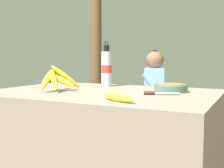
{
  "coord_description": "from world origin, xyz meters",
  "views": [
    {
      "loc": [
        0.79,
        -1.41,
        0.95
      ],
      "look_at": [
        0.04,
        0.05,
        0.81
      ],
      "focal_mm": 45.0,
      "sensor_mm": 36.0,
      "label": 1
    }
  ],
  "objects_px": {
    "water_bottle": "(106,68)",
    "loose_banana_front": "(118,98)",
    "wooden_bench": "(187,117)",
    "banana_bunch_ripe": "(57,79)",
    "knife": "(156,93)",
    "seated_vendor": "(150,92)",
    "serving_bowl": "(171,87)",
    "support_post_near": "(96,25)"
  },
  "relations": [
    {
      "from": "water_bottle",
      "to": "loose_banana_front",
      "type": "bearing_deg",
      "value": -57.6
    },
    {
      "from": "wooden_bench",
      "to": "loose_banana_front",
      "type": "bearing_deg",
      "value": -87.42
    },
    {
      "from": "water_bottle",
      "to": "loose_banana_front",
      "type": "relative_size",
      "value": 1.56
    },
    {
      "from": "banana_bunch_ripe",
      "to": "knife",
      "type": "bearing_deg",
      "value": 8.14
    },
    {
      "from": "water_bottle",
      "to": "seated_vendor",
      "type": "distance_m",
      "value": 1.2
    },
    {
      "from": "serving_bowl",
      "to": "knife",
      "type": "relative_size",
      "value": 1.08
    },
    {
      "from": "serving_bowl",
      "to": "wooden_bench",
      "type": "height_order",
      "value": "serving_bowl"
    },
    {
      "from": "banana_bunch_ripe",
      "to": "loose_banana_front",
      "type": "bearing_deg",
      "value": -23.32
    },
    {
      "from": "water_bottle",
      "to": "seated_vendor",
      "type": "xyz_separation_m",
      "value": [
        -0.09,
        1.16,
        -0.28
      ]
    },
    {
      "from": "loose_banana_front",
      "to": "wooden_bench",
      "type": "bearing_deg",
      "value": 92.58
    },
    {
      "from": "support_post_near",
      "to": "banana_bunch_ripe",
      "type": "bearing_deg",
      "value": -66.8
    },
    {
      "from": "knife",
      "to": "wooden_bench",
      "type": "height_order",
      "value": "knife"
    },
    {
      "from": "loose_banana_front",
      "to": "support_post_near",
      "type": "bearing_deg",
      "value": 122.55
    },
    {
      "from": "serving_bowl",
      "to": "seated_vendor",
      "type": "relative_size",
      "value": 0.18
    },
    {
      "from": "seated_vendor",
      "to": "wooden_bench",
      "type": "bearing_deg",
      "value": 169.85
    },
    {
      "from": "wooden_bench",
      "to": "serving_bowl",
      "type": "bearing_deg",
      "value": -81.98
    },
    {
      "from": "water_bottle",
      "to": "knife",
      "type": "xyz_separation_m",
      "value": [
        0.45,
        -0.29,
        -0.11
      ]
    },
    {
      "from": "serving_bowl",
      "to": "knife",
      "type": "xyz_separation_m",
      "value": [
        -0.03,
        -0.17,
        -0.02
      ]
    },
    {
      "from": "knife",
      "to": "loose_banana_front",
      "type": "bearing_deg",
      "value": -131.13
    },
    {
      "from": "loose_banana_front",
      "to": "knife",
      "type": "xyz_separation_m",
      "value": [
        0.08,
        0.3,
        -0.01
      ]
    },
    {
      "from": "loose_banana_front",
      "to": "banana_bunch_ripe",
      "type": "bearing_deg",
      "value": 156.68
    },
    {
      "from": "wooden_bench",
      "to": "support_post_near",
      "type": "relative_size",
      "value": 0.61
    },
    {
      "from": "serving_bowl",
      "to": "support_post_near",
      "type": "height_order",
      "value": "support_post_near"
    },
    {
      "from": "banana_bunch_ripe",
      "to": "wooden_bench",
      "type": "height_order",
      "value": "banana_bunch_ripe"
    },
    {
      "from": "banana_bunch_ripe",
      "to": "serving_bowl",
      "type": "xyz_separation_m",
      "value": [
        0.61,
        0.25,
        -0.05
      ]
    },
    {
      "from": "support_post_near",
      "to": "seated_vendor",
      "type": "bearing_deg",
      "value": -14.94
    },
    {
      "from": "knife",
      "to": "wooden_bench",
      "type": "relative_size",
      "value": 0.1
    },
    {
      "from": "banana_bunch_ripe",
      "to": "seated_vendor",
      "type": "distance_m",
      "value": 1.55
    },
    {
      "from": "seated_vendor",
      "to": "knife",
      "type": "bearing_deg",
      "value": 93.53
    },
    {
      "from": "knife",
      "to": "wooden_bench",
      "type": "distance_m",
      "value": 1.56
    },
    {
      "from": "support_post_near",
      "to": "wooden_bench",
      "type": "bearing_deg",
      "value": -7.92
    },
    {
      "from": "loose_banana_front",
      "to": "seated_vendor",
      "type": "height_order",
      "value": "seated_vendor"
    },
    {
      "from": "water_bottle",
      "to": "knife",
      "type": "bearing_deg",
      "value": -32.64
    },
    {
      "from": "banana_bunch_ripe",
      "to": "serving_bowl",
      "type": "relative_size",
      "value": 1.63
    },
    {
      "from": "serving_bowl",
      "to": "seated_vendor",
      "type": "height_order",
      "value": "seated_vendor"
    },
    {
      "from": "serving_bowl",
      "to": "water_bottle",
      "type": "height_order",
      "value": "water_bottle"
    },
    {
      "from": "banana_bunch_ripe",
      "to": "serving_bowl",
      "type": "bearing_deg",
      "value": 22.62
    },
    {
      "from": "loose_banana_front",
      "to": "wooden_bench",
      "type": "relative_size",
      "value": 0.12
    },
    {
      "from": "loose_banana_front",
      "to": "seated_vendor",
      "type": "xyz_separation_m",
      "value": [
        -0.47,
        1.75,
        -0.18
      ]
    },
    {
      "from": "banana_bunch_ripe",
      "to": "loose_banana_front",
      "type": "distance_m",
      "value": 0.55
    },
    {
      "from": "serving_bowl",
      "to": "knife",
      "type": "distance_m",
      "value": 0.17
    },
    {
      "from": "knife",
      "to": "seated_vendor",
      "type": "bearing_deg",
      "value": 83.48
    }
  ]
}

